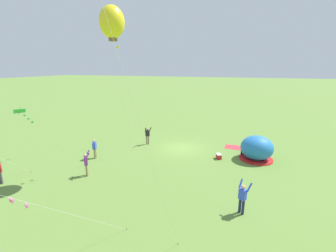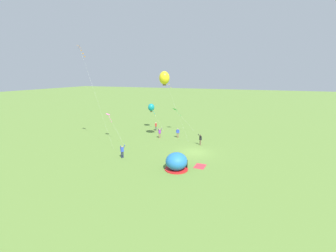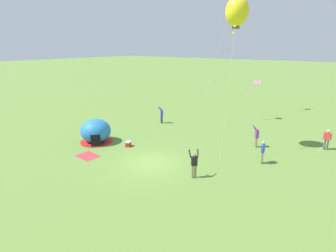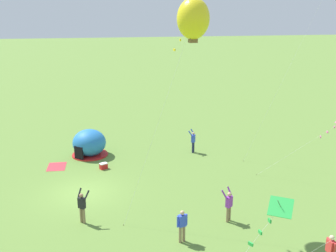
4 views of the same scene
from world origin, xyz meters
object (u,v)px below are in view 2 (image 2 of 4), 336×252
Objects in this scene: person_flying_kite at (200,139)px; kite_green at (176,110)px; person_arms_raised at (122,151)px; kite_pink at (109,116)px; kite_orange at (81,52)px; kite_yellow at (164,78)px; person_near_tent at (156,126)px; person_center_field at (160,133)px; kite_teal at (151,107)px; popup_tent at (177,162)px; cooler_box at (177,158)px; person_strolling at (178,132)px.

kite_green reaches higher than person_flying_kite.
kite_pink reaches higher than person_arms_raised.
kite_green is 20.24m from kite_orange.
person_near_tent is at bearing 34.56° from kite_yellow.
kite_yellow is (-1.82, -1.68, 9.65)m from person_center_field.
kite_green is at bearing -64.88° from person_near_tent.
kite_pink is 10.57m from kite_teal.
cooler_box is (3.06, 0.94, -0.78)m from popup_tent.
popup_tent reaches higher than person_center_field.
kite_pink is at bearing 98.42° from kite_yellow.
person_flying_kite is 15.31m from kite_teal.
popup_tent is 1.63× the size of person_near_tent.
kite_pink is 12.06m from kite_yellow.
popup_tent is at bearing -148.63° from person_near_tent.
kite_green is (18.47, 6.52, 3.13)m from popup_tent.
kite_teal reaches higher than person_near_tent.
person_strolling is 0.33× the size of kite_teal.
person_near_tent is at bearing 59.56° from person_flying_kite.
person_arms_raised and person_center_field have the same top height.
kite_teal reaches higher than kite_green.
cooler_box is at bearing -145.90° from person_near_tent.
popup_tent is 1.49× the size of person_flying_kite.
person_flying_kite reaches higher than cooler_box.
kite_green reaches higher than person_center_field.
kite_green is (5.14, 2.16, 3.16)m from person_strolling.
cooler_box is 21.74m from kite_orange.
kite_teal is at bearing -20.37° from kite_orange.
person_arms_raised is at bearing 175.21° from person_center_field.
person_near_tent is 12.63m from kite_yellow.
person_strolling is at bearing -67.11° from kite_pink.
person_near_tent is 0.37× the size of kite_green.
kite_teal is at bearing 12.40° from person_arms_raised.
person_arms_raised is at bearing 83.03° from popup_tent.
person_near_tent is 0.33× the size of kite_teal.
kite_yellow reaches higher than kite_teal.
person_strolling is at bearing -120.25° from person_near_tent.
person_arms_raised is 16.71m from kite_orange.
kite_pink is (-4.74, 11.23, 3.08)m from person_strolling.
person_arms_raised is 0.12× the size of kite_orange.
kite_green is (1.73, -3.69, 3.16)m from person_near_tent.
person_center_field is 7.33m from kite_green.
kite_pink is at bearing 146.56° from person_near_tent.
person_arms_raised is 1.00× the size of person_flying_kite.
kite_pink is at bearing 44.23° from person_arms_raised.
person_near_tent is at bearing -33.44° from kite_pink.
kite_orange is at bearing 149.78° from person_near_tent.
popup_tent is 4.41× the size of cooler_box.
popup_tent is 19.84m from kite_green.
kite_green is (6.58, -0.77, 3.12)m from person_center_field.
kite_pink is 0.93× the size of kite_teal.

